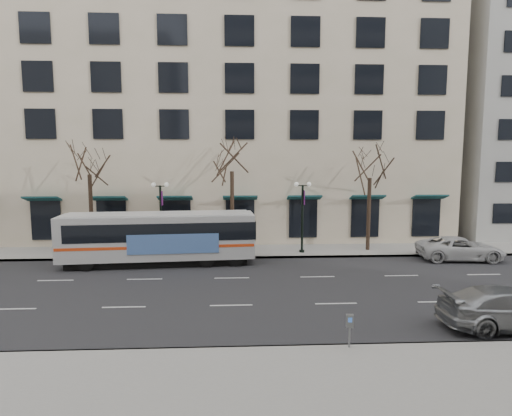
{
  "coord_description": "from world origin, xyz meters",
  "views": [
    {
      "loc": [
        0.21,
        -21.81,
        6.95
      ],
      "look_at": [
        1.43,
        2.94,
        4.0
      ],
      "focal_mm": 30.0,
      "sensor_mm": 36.0,
      "label": 1
    }
  ],
  "objects": [
    {
      "name": "tree_far_right",
      "position": [
        10.0,
        8.8,
        6.42
      ],
      "size": [
        3.6,
        3.6,
        8.06
      ],
      "color": "black",
      "rests_on": "ground"
    },
    {
      "name": "tree_far_left",
      "position": [
        -10.0,
        8.8,
        6.7
      ],
      "size": [
        3.6,
        3.6,
        8.34
      ],
      "color": "black",
      "rests_on": "ground"
    },
    {
      "name": "sidewalk_far",
      "position": [
        5.0,
        9.0,
        0.07
      ],
      "size": [
        80.0,
        4.0,
        0.15
      ],
      "primitive_type": "cube",
      "color": "gray",
      "rests_on": "ground"
    },
    {
      "name": "lamp_post_right",
      "position": [
        5.01,
        8.2,
        2.94
      ],
      "size": [
        1.22,
        0.45,
        5.21
      ],
      "color": "black",
      "rests_on": "ground"
    },
    {
      "name": "ground",
      "position": [
        0.0,
        0.0,
        0.0
      ],
      "size": [
        160.0,
        160.0,
        0.0
      ],
      "primitive_type": "plane",
      "color": "black",
      "rests_on": "ground"
    },
    {
      "name": "building_hotel",
      "position": [
        -2.0,
        21.0,
        12.0
      ],
      "size": [
        40.0,
        20.0,
        24.0
      ],
      "primitive_type": "cube",
      "color": "#C1B393",
      "rests_on": "ground"
    },
    {
      "name": "city_bus",
      "position": [
        -4.68,
        5.8,
        1.83
      ],
      "size": [
        12.54,
        3.61,
        3.35
      ],
      "rotation": [
        0.0,
        0.0,
        0.07
      ],
      "color": "silver",
      "rests_on": "ground"
    },
    {
      "name": "silver_car",
      "position": [
        11.38,
        -5.54,
        0.83
      ],
      "size": [
        5.76,
        2.4,
        1.66
      ],
      "primitive_type": "imported",
      "rotation": [
        0.0,
        0.0,
        1.58
      ],
      "color": "#96999D",
      "rests_on": "ground"
    },
    {
      "name": "white_pickup",
      "position": [
        15.5,
        5.98,
        0.78
      ],
      "size": [
        5.83,
        3.08,
        1.56
      ],
      "primitive_type": "imported",
      "rotation": [
        0.0,
        0.0,
        1.48
      ],
      "color": "#B9B9B9",
      "rests_on": "ground"
    },
    {
      "name": "pay_station",
      "position": [
        4.29,
        -7.3,
        1.03
      ],
      "size": [
        0.28,
        0.2,
        1.22
      ],
      "rotation": [
        0.0,
        0.0,
        -0.12
      ],
      "color": "slate",
      "rests_on": "sidewalk_near"
    },
    {
      "name": "lamp_post_left",
      "position": [
        -4.99,
        8.2,
        2.94
      ],
      "size": [
        1.22,
        0.45,
        5.21
      ],
      "color": "black",
      "rests_on": "ground"
    },
    {
      "name": "tree_far_mid",
      "position": [
        0.0,
        8.8,
        6.91
      ],
      "size": [
        3.6,
        3.6,
        8.55
      ],
      "color": "black",
      "rests_on": "ground"
    }
  ]
}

